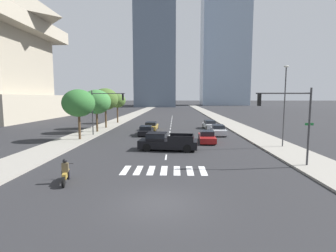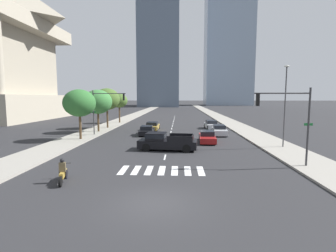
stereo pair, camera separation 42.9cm
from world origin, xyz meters
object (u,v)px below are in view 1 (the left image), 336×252
pickup_truck (165,142)px  sedan_gold_3 (151,126)px  sedan_silver_1 (210,125)px  street_tree_fourth (117,101)px  street_lamp_east (285,100)px  street_tree_third (105,99)px  motorcycle_lead (66,173)px  sedan_black_4 (146,131)px  traffic_signal_far (104,104)px  sedan_silver_0 (218,130)px  street_tree_second (96,102)px  sedan_red_2 (207,137)px  street_tree_nearest (79,103)px  traffic_signal_near (289,113)px

pickup_truck → sedan_gold_3: bearing=-73.4°
sedan_silver_1 → street_tree_fourth: street_tree_fourth is taller
street_lamp_east → street_tree_third: (-22.10, 15.48, -0.00)m
motorcycle_lead → sedan_black_4: motorcycle_lead is taller
traffic_signal_far → street_lamp_east: bearing=-20.7°
sedan_silver_0 → street_tree_second: (-17.14, 1.74, 3.80)m
sedan_black_4 → street_tree_third: street_tree_third is taller
sedan_silver_1 → street_tree_third: street_tree_third is taller
street_tree_second → sedan_silver_1: bearing=16.6°
sedan_red_2 → street_tree_second: street_tree_second is taller
sedan_gold_3 → street_lamp_east: size_ratio=0.59×
sedan_red_2 → street_tree_nearest: 15.38m
sedan_red_2 → street_tree_second: size_ratio=0.80×
sedan_black_4 → street_tree_second: street_tree_second is taller
sedan_red_2 → sedan_gold_3: 12.86m
sedan_gold_3 → traffic_signal_near: size_ratio=0.85×
street_tree_nearest → sedan_silver_0: bearing=16.5°
sedan_black_4 → street_tree_second: (-7.34, 2.19, 3.84)m
sedan_red_2 → sedan_black_4: (-7.55, 5.29, -0.00)m
sedan_gold_3 → traffic_signal_far: 9.05m
sedan_black_4 → sedan_red_2: bearing=-126.3°
traffic_signal_near → traffic_signal_far: (-17.43, 14.82, 0.16)m
motorcycle_lead → traffic_signal_far: bearing=-5.3°
sedan_red_2 → street_tree_second: 17.09m
street_tree_second → sedan_silver_0: bearing=-5.8°
sedan_gold_3 → sedan_black_4: (-0.21, -5.28, -0.00)m
sedan_silver_0 → traffic_signal_near: bearing=10.3°
traffic_signal_near → street_tree_fourth: bearing=-58.1°
pickup_truck → street_tree_nearest: size_ratio=0.99×
sedan_silver_1 → street_tree_nearest: bearing=-58.5°
sedan_silver_1 → street_lamp_east: (5.19, -15.76, 4.14)m
motorcycle_lead → street_tree_nearest: size_ratio=0.37×
traffic_signal_far → street_tree_fourth: size_ratio=1.03×
motorcycle_lead → sedan_black_4: 19.90m
street_tree_fourth → motorcycle_lead: bearing=-82.3°
sedan_silver_1 → street_tree_nearest: 21.00m
sedan_silver_1 → traffic_signal_near: traffic_signal_near is taller
sedan_silver_0 → street_lamp_east: street_lamp_east is taller
traffic_signal_near → traffic_signal_far: bearing=-40.4°
pickup_truck → sedan_gold_3: pickup_truck is taller
traffic_signal_near → street_tree_nearest: 22.40m
sedan_black_4 → street_tree_second: size_ratio=0.78×
street_tree_nearest → street_tree_second: size_ratio=0.97×
pickup_truck → sedan_black_4: pickup_truck is taller
sedan_silver_0 → pickup_truck: bearing=-31.1°
traffic_signal_near → street_tree_nearest: street_tree_nearest is taller
street_tree_fourth → sedan_silver_1: bearing=-26.1°
sedan_black_4 → sedan_silver_0: bearing=-88.6°
sedan_red_2 → sedan_black_4: size_ratio=1.03×
street_tree_nearest → street_tree_third: 11.59m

